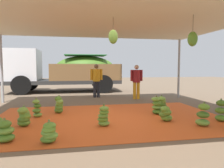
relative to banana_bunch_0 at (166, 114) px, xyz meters
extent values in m
plane|color=brown|center=(-1.36, 3.63, -0.20)|extent=(40.00, 40.00, 0.00)
cube|color=#E05B23|center=(-1.36, 0.63, -0.19)|extent=(6.36, 4.06, 0.01)
cylinder|color=#9EA0A5|center=(-5.16, 3.93, 1.15)|extent=(0.10, 0.10, 2.70)
cylinder|color=#9EA0A5|center=(2.44, 3.93, 1.15)|extent=(0.10, 0.10, 2.70)
cube|color=beige|center=(-1.36, 0.63, 2.53)|extent=(8.00, 7.00, 0.06)
cylinder|color=#4C422D|center=(-1.34, 0.31, 2.35)|extent=(0.01, 0.01, 0.30)
ellipsoid|color=#6B9E38|center=(-1.34, 0.31, 2.00)|extent=(0.24, 0.24, 0.36)
cylinder|color=#4C422D|center=(0.53, -0.29, 2.31)|extent=(0.01, 0.01, 0.39)
ellipsoid|color=#518428|center=(0.53, -0.29, 1.91)|extent=(0.24, 0.24, 0.36)
ellipsoid|color=#60932D|center=(0.03, 0.01, -0.10)|extent=(0.29, 0.29, 0.17)
ellipsoid|color=#477523|center=(-0.02, 0.03, -0.03)|extent=(0.37, 0.37, 0.17)
ellipsoid|color=#60932D|center=(0.01, -0.02, 0.05)|extent=(0.36, 0.36, 0.17)
ellipsoid|color=#60932D|center=(-0.02, -0.02, 0.13)|extent=(0.34, 0.34, 0.17)
cylinder|color=olive|center=(0.00, 0.00, 0.19)|extent=(0.04, 0.04, 0.12)
ellipsoid|color=#518428|center=(-3.64, -0.89, -0.11)|extent=(0.46, 0.46, 0.15)
ellipsoid|color=#6B9E38|center=(-3.64, -0.85, 0.01)|extent=(0.32, 0.32, 0.15)
ellipsoid|color=#518428|center=(-3.68, -0.85, 0.14)|extent=(0.34, 0.34, 0.15)
cylinder|color=olive|center=(-3.66, -0.86, 0.20)|extent=(0.04, 0.04, 0.12)
ellipsoid|color=#6B9E38|center=(-1.66, -0.14, -0.13)|extent=(0.38, 0.38, 0.13)
ellipsoid|color=#60932D|center=(-1.68, -0.12, -0.04)|extent=(0.27, 0.27, 0.13)
ellipsoid|color=#6B9E38|center=(-1.67, -0.13, 0.05)|extent=(0.31, 0.31, 0.13)
ellipsoid|color=#60932D|center=(-1.65, -0.13, 0.14)|extent=(0.33, 0.33, 0.13)
ellipsoid|color=#6B9E38|center=(-1.65, -0.16, 0.23)|extent=(0.31, 0.31, 0.13)
cylinder|color=olive|center=(-1.65, -0.14, 0.29)|extent=(0.04, 0.04, 0.12)
ellipsoid|color=#518428|center=(-3.54, 0.16, -0.10)|extent=(0.34, 0.34, 0.17)
ellipsoid|color=#477523|center=(-3.55, 0.16, -0.03)|extent=(0.28, 0.28, 0.17)
ellipsoid|color=#60932D|center=(-3.52, 0.18, 0.04)|extent=(0.27, 0.27, 0.17)
ellipsoid|color=#6B9E38|center=(-3.54, 0.21, 0.12)|extent=(0.29, 0.29, 0.17)
ellipsoid|color=#75A83D|center=(-3.56, 0.16, 0.19)|extent=(0.31, 0.31, 0.17)
cylinder|color=olive|center=(-3.54, 0.18, 0.25)|extent=(0.04, 0.04, 0.12)
ellipsoid|color=#518428|center=(-2.84, -1.08, -0.12)|extent=(0.41, 0.41, 0.14)
ellipsoid|color=#6B9E38|center=(-2.80, -1.09, -0.06)|extent=(0.39, 0.39, 0.14)
ellipsoid|color=#6B9E38|center=(-2.84, -1.09, 0.00)|extent=(0.35, 0.35, 0.14)
ellipsoid|color=#60932D|center=(-2.83, -1.11, 0.07)|extent=(0.35, 0.35, 0.14)
ellipsoid|color=#60932D|center=(-2.82, -1.08, 0.13)|extent=(0.32, 0.32, 0.14)
cylinder|color=olive|center=(-2.82, -1.10, 0.19)|extent=(0.04, 0.04, 0.12)
ellipsoid|color=#477523|center=(0.11, 0.81, -0.12)|extent=(0.41, 0.41, 0.14)
ellipsoid|color=#6B9E38|center=(0.11, 0.86, 0.01)|extent=(0.38, 0.38, 0.14)
ellipsoid|color=#60932D|center=(0.11, 0.86, 0.13)|extent=(0.37, 0.37, 0.14)
ellipsoid|color=#75A83D|center=(0.07, 0.86, 0.26)|extent=(0.34, 0.34, 0.14)
cylinder|color=olive|center=(0.09, 0.84, 0.32)|extent=(0.04, 0.04, 0.12)
ellipsoid|color=#518428|center=(1.43, -0.28, -0.11)|extent=(0.35, 0.35, 0.16)
ellipsoid|color=#518428|center=(1.42, -0.25, 0.09)|extent=(0.33, 0.33, 0.16)
ellipsoid|color=#477523|center=(1.43, -0.26, 0.28)|extent=(0.33, 0.33, 0.16)
cylinder|color=olive|center=(1.42, -0.25, 0.34)|extent=(0.04, 0.04, 0.12)
ellipsoid|color=#60932D|center=(0.36, 1.09, -0.11)|extent=(0.44, 0.44, 0.16)
ellipsoid|color=#60932D|center=(0.33, 1.06, -0.02)|extent=(0.44, 0.44, 0.16)
ellipsoid|color=#518428|center=(0.35, 1.08, 0.06)|extent=(0.33, 0.33, 0.16)
ellipsoid|color=#75A83D|center=(0.35, 1.08, 0.15)|extent=(0.39, 0.39, 0.16)
ellipsoid|color=#75A83D|center=(0.33, 1.05, 0.23)|extent=(0.30, 0.30, 0.16)
cylinder|color=olive|center=(0.35, 1.07, 0.29)|extent=(0.04, 0.04, 0.12)
ellipsoid|color=#6B9E38|center=(0.68, -0.58, -0.11)|extent=(0.33, 0.33, 0.16)
ellipsoid|color=#477523|center=(0.68, -0.59, 0.08)|extent=(0.41, 0.41, 0.16)
ellipsoid|color=#60932D|center=(0.69, -0.61, 0.27)|extent=(0.31, 0.31, 0.16)
cylinder|color=olive|center=(0.69, -0.61, 0.33)|extent=(0.04, 0.04, 0.12)
ellipsoid|color=#75A83D|center=(-3.38, 1.09, -0.13)|extent=(0.28, 0.28, 0.13)
ellipsoid|color=#518428|center=(-3.40, 1.05, 0.00)|extent=(0.31, 0.31, 0.13)
ellipsoid|color=#477523|center=(-3.38, 1.11, 0.12)|extent=(0.25, 0.25, 0.13)
ellipsoid|color=#75A83D|center=(-3.41, 1.08, 0.25)|extent=(0.20, 0.20, 0.13)
cylinder|color=olive|center=(-3.40, 1.08, 0.31)|extent=(0.04, 0.04, 0.12)
ellipsoid|color=#518428|center=(-2.82, 1.52, -0.11)|extent=(0.36, 0.36, 0.17)
ellipsoid|color=#518428|center=(-2.82, 1.51, -0.02)|extent=(0.35, 0.35, 0.17)
ellipsoid|color=#60932D|center=(-2.80, 1.52, 0.07)|extent=(0.32, 0.32, 0.17)
ellipsoid|color=#75A83D|center=(-2.79, 1.49, 0.16)|extent=(0.31, 0.31, 0.17)
ellipsoid|color=#518428|center=(-2.83, 1.53, 0.25)|extent=(0.25, 0.25, 0.17)
cylinder|color=olive|center=(-2.81, 1.50, 0.31)|extent=(0.04, 0.04, 0.12)
cube|color=#2D2D2D|center=(-2.86, 7.42, 0.40)|extent=(6.29, 2.37, 0.20)
cube|color=silver|center=(-5.12, 7.43, 1.35)|extent=(1.77, 2.16, 1.70)
cube|color=#232D38|center=(-6.01, 7.44, 1.69)|extent=(0.03, 1.88, 0.75)
cube|color=brown|center=(-1.67, 6.29, 0.95)|extent=(3.90, 0.09, 0.90)
cube|color=brown|center=(-1.66, 8.55, 0.95)|extent=(3.90, 0.09, 0.90)
cube|color=brown|center=(0.25, 7.41, 0.95)|extent=(0.09, 2.35, 0.90)
ellipsoid|color=#477523|center=(-1.66, 7.42, 1.20)|extent=(3.44, 1.98, 1.39)
cube|color=#237533|center=(-1.66, 7.42, 1.91)|extent=(2.34, 1.79, 0.04)
cylinder|color=black|center=(-5.00, 6.36, 0.30)|extent=(1.00, 0.28, 1.00)
cylinder|color=black|center=(-4.99, 8.51, 0.30)|extent=(1.00, 0.28, 1.00)
cylinder|color=black|center=(-0.72, 6.34, 0.30)|extent=(1.00, 0.28, 1.00)
cylinder|color=black|center=(-0.72, 8.49, 0.30)|extent=(1.00, 0.28, 1.00)
cylinder|color=#26262D|center=(-1.38, 4.76, 0.18)|extent=(0.14, 0.14, 0.76)
cylinder|color=#26262D|center=(-1.21, 4.76, 0.18)|extent=(0.14, 0.14, 0.76)
cylinder|color=orange|center=(-1.29, 4.76, 0.85)|extent=(0.35, 0.35, 0.57)
cylinder|color=orange|center=(-1.52, 4.76, 0.88)|extent=(0.11, 0.11, 0.51)
cylinder|color=orange|center=(-1.06, 4.76, 0.88)|extent=(0.11, 0.11, 0.51)
sphere|color=brown|center=(-1.29, 4.76, 1.26)|extent=(0.21, 0.21, 0.21)
cylinder|color=orange|center=(0.33, 3.93, 0.17)|extent=(0.14, 0.14, 0.75)
cylinder|color=orange|center=(0.49, 3.93, 0.17)|extent=(0.14, 0.14, 0.75)
cylinder|color=maroon|center=(0.41, 3.93, 0.83)|extent=(0.34, 0.34, 0.56)
cylinder|color=maroon|center=(0.19, 3.93, 0.86)|extent=(0.11, 0.11, 0.50)
cylinder|color=maroon|center=(0.64, 3.93, 0.86)|extent=(0.11, 0.11, 0.50)
sphere|color=tan|center=(0.41, 3.93, 1.23)|extent=(0.20, 0.20, 0.20)
camera|label=1|loc=(-2.37, -5.07, 1.21)|focal=33.68mm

